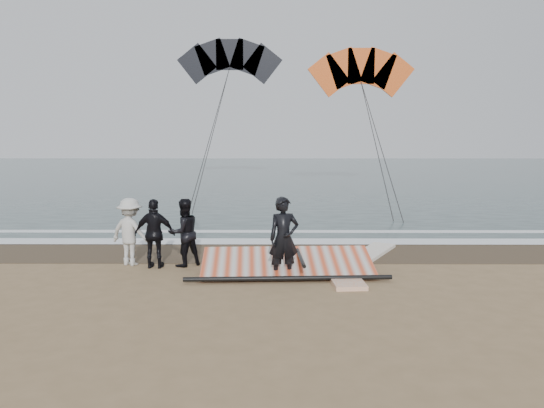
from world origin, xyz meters
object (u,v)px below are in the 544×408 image
(board_white, at_px, (341,274))
(sail_rig, at_px, (285,265))
(man_main, at_px, (284,238))
(board_cream, at_px, (372,253))

(board_white, bearing_deg, sail_rig, 162.77)
(sail_rig, bearing_deg, board_white, -13.26)
(man_main, relative_size, board_cream, 0.79)
(man_main, bearing_deg, board_white, -2.74)
(man_main, bearing_deg, sail_rig, 72.69)
(man_main, xyz_separation_m, board_white, (1.38, 0.28, -0.92))
(board_white, relative_size, sail_rig, 0.52)
(man_main, relative_size, board_white, 0.77)
(board_white, distance_m, sail_rig, 1.40)
(man_main, height_order, sail_rig, man_main)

